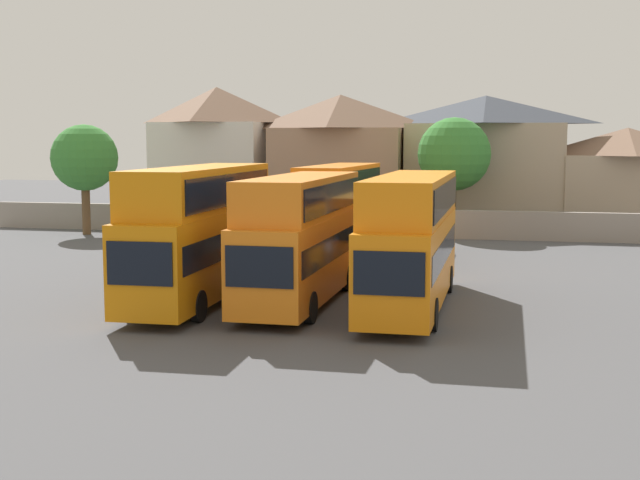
% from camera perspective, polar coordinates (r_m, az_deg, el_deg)
% --- Properties ---
extents(ground, '(140.00, 140.00, 0.00)m').
position_cam_1_polar(ground, '(49.32, 3.90, -0.46)').
color(ground, '#4C4C4F').
extents(depot_boundary_wall, '(56.00, 0.50, 1.80)m').
position_cam_1_polar(depot_boundary_wall, '(54.34, 4.78, 1.15)').
color(depot_boundary_wall, gray).
rests_on(depot_boundary_wall, ground).
extents(bus_1, '(2.85, 11.46, 5.16)m').
position_cam_1_polar(bus_1, '(32.63, -8.07, 0.92)').
color(bus_1, orange).
rests_on(bus_1, ground).
extents(bus_2, '(2.64, 10.48, 4.83)m').
position_cam_1_polar(bus_2, '(31.81, -1.31, 0.52)').
color(bus_2, orange).
rests_on(bus_2, ground).
extents(bus_3, '(2.62, 11.71, 4.89)m').
position_cam_1_polar(bus_3, '(31.19, 6.19, 0.41)').
color(bus_3, orange).
rests_on(bus_3, ground).
extents(bus_4, '(2.89, 10.51, 4.86)m').
position_cam_1_polar(bus_4, '(44.95, 1.27, 2.36)').
color(bus_4, orange).
rests_on(bus_4, ground).
extents(bus_5, '(2.77, 11.39, 3.53)m').
position_cam_1_polar(bus_5, '(43.91, 4.80, 1.28)').
color(bus_5, orange).
rests_on(bus_5, ground).
extents(house_terrace_left, '(8.56, 7.96, 10.17)m').
position_cam_1_polar(house_terrace_left, '(65.31, -6.94, 5.83)').
color(house_terrace_left, silver).
rests_on(house_terrace_left, ground).
extents(house_terrace_centre, '(9.84, 6.92, 9.45)m').
position_cam_1_polar(house_terrace_centre, '(62.08, 1.38, 5.49)').
color(house_terrace_centre, '#9E7A60').
rests_on(house_terrace_centre, ground).
extents(house_terrace_right, '(11.44, 6.94, 9.32)m').
position_cam_1_polar(house_terrace_right, '(62.09, 11.04, 5.30)').
color(house_terrace_right, tan).
rests_on(house_terrace_right, ground).
extents(house_terrace_far_right, '(8.93, 6.90, 7.02)m').
position_cam_1_polar(house_terrace_far_right, '(62.40, 19.91, 3.96)').
color(house_terrace_far_right, tan).
rests_on(house_terrace_far_right, ground).
extents(tree_left_of_lot, '(4.78, 4.78, 7.65)m').
position_cam_1_polar(tree_left_of_lot, '(56.18, 9.01, 5.72)').
color(tree_left_of_lot, brown).
rests_on(tree_left_of_lot, ground).
extents(tree_behind_wall, '(4.32, 4.32, 7.19)m').
position_cam_1_polar(tree_behind_wall, '(57.49, -15.57, 5.32)').
color(tree_behind_wall, brown).
rests_on(tree_behind_wall, ground).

